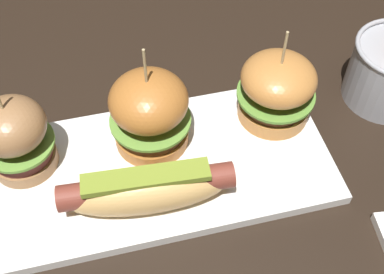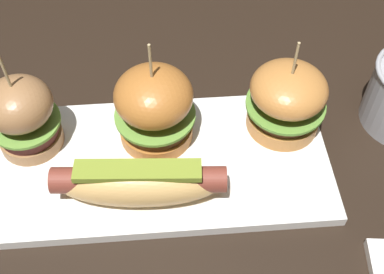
{
  "view_description": "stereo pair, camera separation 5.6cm",
  "coord_description": "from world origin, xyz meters",
  "px_view_note": "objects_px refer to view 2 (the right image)",
  "views": [
    {
      "loc": [
        -0.04,
        -0.34,
        0.49
      ],
      "look_at": [
        0.04,
        0.0,
        0.05
      ],
      "focal_mm": 46.51,
      "sensor_mm": 36.0,
      "label": 1
    },
    {
      "loc": [
        0.01,
        -0.35,
        0.49
      ],
      "look_at": [
        0.04,
        0.0,
        0.05
      ],
      "focal_mm": 46.51,
      "sensor_mm": 36.0,
      "label": 2
    }
  ],
  "objects_px": {
    "slider_center": "(152,107)",
    "slider_right": "(287,100)",
    "platter_main": "(158,163)",
    "slider_left": "(23,115)",
    "hot_dog": "(139,182)"
  },
  "relations": [
    {
      "from": "platter_main",
      "to": "hot_dog",
      "type": "relative_size",
      "value": 2.14
    },
    {
      "from": "platter_main",
      "to": "slider_right",
      "type": "relative_size",
      "value": 3.06
    },
    {
      "from": "hot_dog",
      "to": "slider_right",
      "type": "xyz_separation_m",
      "value": [
        0.18,
        0.09,
        0.02
      ]
    },
    {
      "from": "slider_center",
      "to": "slider_right",
      "type": "relative_size",
      "value": 1.09
    },
    {
      "from": "slider_left",
      "to": "slider_right",
      "type": "xyz_separation_m",
      "value": [
        0.31,
        0.0,
        -0.0
      ]
    },
    {
      "from": "hot_dog",
      "to": "slider_left",
      "type": "height_order",
      "value": "slider_left"
    },
    {
      "from": "slider_right",
      "to": "slider_center",
      "type": "bearing_deg",
      "value": -178.3
    },
    {
      "from": "slider_left",
      "to": "slider_right",
      "type": "relative_size",
      "value": 1.06
    },
    {
      "from": "hot_dog",
      "to": "slider_left",
      "type": "distance_m",
      "value": 0.16
    },
    {
      "from": "platter_main",
      "to": "slider_left",
      "type": "xyz_separation_m",
      "value": [
        -0.15,
        0.04,
        0.06
      ]
    },
    {
      "from": "hot_dog",
      "to": "slider_center",
      "type": "distance_m",
      "value": 0.09
    },
    {
      "from": "slider_left",
      "to": "slider_right",
      "type": "height_order",
      "value": "slider_left"
    },
    {
      "from": "platter_main",
      "to": "slider_center",
      "type": "xyz_separation_m",
      "value": [
        -0.0,
        0.04,
        0.06
      ]
    },
    {
      "from": "slider_right",
      "to": "slider_left",
      "type": "bearing_deg",
      "value": -179.24
    },
    {
      "from": "hot_dog",
      "to": "slider_left",
      "type": "relative_size",
      "value": 1.35
    }
  ]
}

